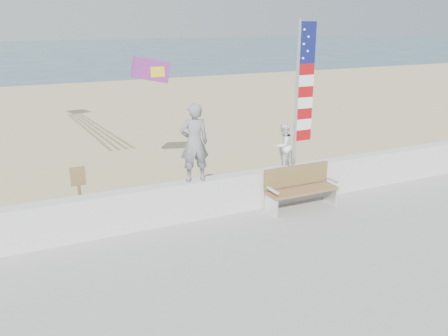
{
  "coord_description": "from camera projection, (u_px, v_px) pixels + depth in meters",
  "views": [
    {
      "loc": [
        -4.17,
        -7.37,
        4.54
      ],
      "look_at": [
        0.2,
        1.8,
        1.35
      ],
      "focal_mm": 38.0,
      "sensor_mm": 36.0,
      "label": 1
    }
  ],
  "objects": [
    {
      "name": "sign",
      "position": [
        79.0,
        193.0,
        10.28
      ],
      "size": [
        0.32,
        0.07,
        1.46
      ],
      "color": "brown",
      "rests_on": "sand"
    },
    {
      "name": "flag",
      "position": [
        301.0,
        88.0,
        11.21
      ],
      "size": [
        0.5,
        0.08,
        3.5
      ],
      "color": "silver",
      "rests_on": "seawall"
    },
    {
      "name": "adult",
      "position": [
        194.0,
        143.0,
        10.38
      ],
      "size": [
        0.69,
        0.5,
        1.76
      ],
      "primitive_type": "imported",
      "rotation": [
        0.0,
        0.0,
        3.02
      ],
      "color": "slate",
      "rests_on": "seawall"
    },
    {
      "name": "sand",
      "position": [
        134.0,
        149.0,
        17.16
      ],
      "size": [
        90.0,
        40.0,
        0.08
      ],
      "primitive_type": "cube",
      "color": "tan",
      "rests_on": "ground"
    },
    {
      "name": "seawall",
      "position": [
        212.0,
        196.0,
        10.96
      ],
      "size": [
        30.0,
        0.35,
        0.9
      ],
      "primitive_type": "cube",
      "color": "silver",
      "rests_on": "boardwalk"
    },
    {
      "name": "child",
      "position": [
        283.0,
        146.0,
        11.43
      ],
      "size": [
        0.64,
        0.58,
        1.09
      ],
      "primitive_type": "imported",
      "rotation": [
        0.0,
        0.0,
        3.5
      ],
      "color": "white",
      "rests_on": "seawall"
    },
    {
      "name": "parafoil_kite",
      "position": [
        152.0,
        70.0,
        12.81
      ],
      "size": [
        1.09,
        0.29,
        0.75
      ],
      "color": "red",
      "rests_on": "ground"
    },
    {
      "name": "ground",
      "position": [
        254.0,
        258.0,
        9.42
      ],
      "size": [
        220.0,
        220.0,
        0.0
      ],
      "primitive_type": "plane",
      "color": "#325164",
      "rests_on": "ground"
    },
    {
      "name": "bench",
      "position": [
        300.0,
        187.0,
        11.42
      ],
      "size": [
        1.8,
        0.57,
        1.0
      ],
      "color": "olive",
      "rests_on": "boardwalk"
    }
  ]
}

